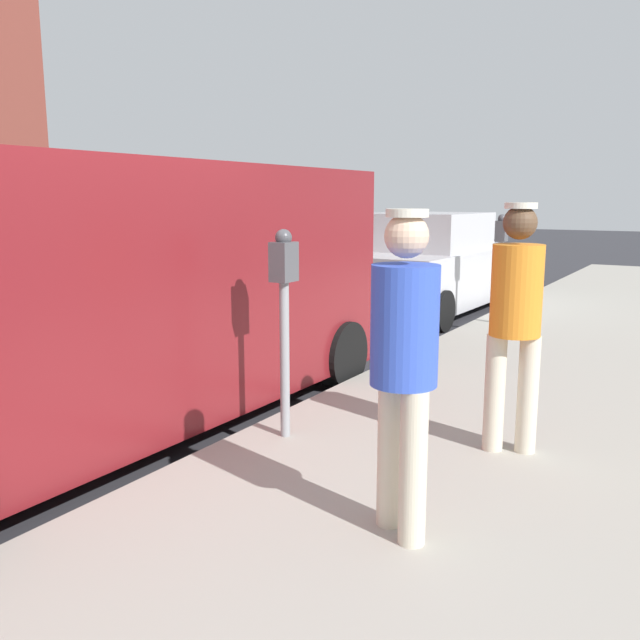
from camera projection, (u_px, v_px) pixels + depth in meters
ground_plane at (69, 457)px, 4.93m from camera, size 80.00×80.00×0.00m
sidewalk_slab at (561, 589)px, 3.13m from camera, size 5.00×32.00×0.15m
parking_meter_near at (284, 298)px, 4.76m from camera, size 0.14×0.18×1.52m
parking_meter_far at (501, 250)px, 9.25m from camera, size 0.14×0.18×1.52m
pedestrian_in_blue at (404, 354)px, 3.33m from camera, size 0.34×0.34×1.68m
pedestrian_in_orange at (515, 312)px, 4.48m from camera, size 0.35×0.34×1.70m
parked_van at (112, 291)px, 5.33m from camera, size 2.18×5.22×2.15m
parked_sedan_ahead at (431, 267)px, 11.24m from camera, size 2.06×4.46×1.65m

